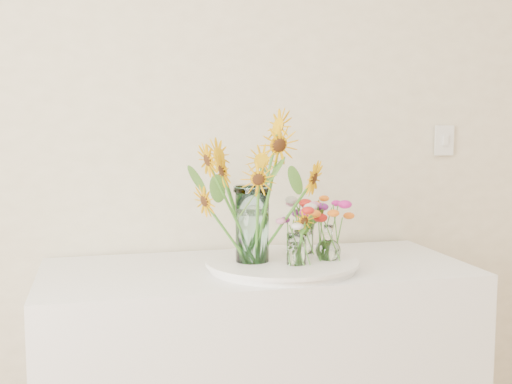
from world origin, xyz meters
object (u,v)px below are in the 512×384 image
small_vase_b (328,243)px  small_vase_a (296,250)px  small_vase_c (304,238)px  tray (282,265)px  mason_jar (252,224)px

small_vase_b → small_vase_a: bearing=-159.8°
small_vase_a → small_vase_c: size_ratio=0.93×
tray → small_vase_a: bearing=-71.4°
mason_jar → small_vase_b: 0.26m
small_vase_b → small_vase_c: size_ratio=1.05×
tray → small_vase_c: (0.10, 0.09, 0.07)m
tray → small_vase_a: (0.02, -0.07, 0.07)m
small_vase_a → small_vase_b: small_vase_b is taller
mason_jar → small_vase_a: (0.12, -0.08, -0.07)m
small_vase_b → small_vase_c: 0.13m
mason_jar → small_vase_c: bearing=23.2°
small_vase_c → small_vase_b: bearing=-70.0°
small_vase_b → small_vase_c: (-0.04, 0.12, -0.00)m
mason_jar → small_vase_b: mason_jar is taller
mason_jar → small_vase_b: bearing=-7.8°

